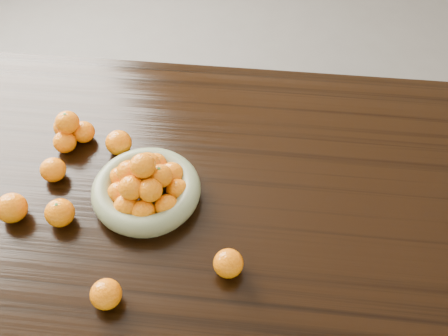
# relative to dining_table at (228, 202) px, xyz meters

# --- Properties ---
(ground) EXTENTS (5.00, 5.00, 0.00)m
(ground) POSITION_rel_dining_table_xyz_m (0.00, 0.00, -0.66)
(ground) COLOR #514F4C
(ground) RESTS_ON ground
(dining_table) EXTENTS (2.00, 1.00, 0.75)m
(dining_table) POSITION_rel_dining_table_xyz_m (0.00, 0.00, 0.00)
(dining_table) COLOR black
(dining_table) RESTS_ON ground
(fruit_bowl) EXTENTS (0.28, 0.28, 0.15)m
(fruit_bowl) POSITION_rel_dining_table_xyz_m (-0.21, -0.08, 0.13)
(fruit_bowl) COLOR gray
(fruit_bowl) RESTS_ON dining_table
(orange_pyramid) EXTENTS (0.12, 0.12, 0.11)m
(orange_pyramid) POSITION_rel_dining_table_xyz_m (-0.47, 0.11, 0.13)
(orange_pyramid) COLOR orange
(orange_pyramid) RESTS_ON dining_table
(loose_orange_0) EXTENTS (0.07, 0.07, 0.07)m
(loose_orange_0) POSITION_rel_dining_table_xyz_m (-0.41, -0.17, 0.12)
(loose_orange_0) COLOR orange
(loose_orange_0) RESTS_ON dining_table
(loose_orange_1) EXTENTS (0.07, 0.07, 0.07)m
(loose_orange_1) POSITION_rel_dining_table_xyz_m (-0.23, -0.37, 0.12)
(loose_orange_1) COLOR orange
(loose_orange_1) RESTS_ON dining_table
(loose_orange_2) EXTENTS (0.07, 0.07, 0.07)m
(loose_orange_2) POSITION_rel_dining_table_xyz_m (0.03, -0.27, 0.12)
(loose_orange_2) COLOR orange
(loose_orange_2) RESTS_ON dining_table
(loose_orange_3) EXTENTS (0.07, 0.07, 0.06)m
(loose_orange_3) POSITION_rel_dining_table_xyz_m (-0.47, -0.03, 0.12)
(loose_orange_3) COLOR orange
(loose_orange_3) RESTS_ON dining_table
(loose_orange_4) EXTENTS (0.08, 0.08, 0.07)m
(loose_orange_4) POSITION_rel_dining_table_xyz_m (-0.53, -0.17, 0.13)
(loose_orange_4) COLOR orange
(loose_orange_4) RESTS_ON dining_table
(loose_orange_5) EXTENTS (0.07, 0.07, 0.07)m
(loose_orange_5) POSITION_rel_dining_table_xyz_m (-0.32, 0.08, 0.12)
(loose_orange_5) COLOR orange
(loose_orange_5) RESTS_ON dining_table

